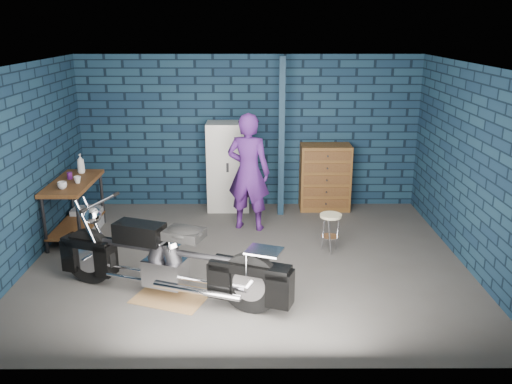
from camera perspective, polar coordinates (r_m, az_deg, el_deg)
ground at (r=7.71m, az=-0.86°, el=-7.23°), size 6.00×6.00×0.00m
room_walls at (r=7.67m, az=-0.88°, el=7.58°), size 6.02×5.01×2.71m
support_post at (r=9.16m, az=2.70°, el=5.66°), size 0.10×0.10×2.70m
workbench at (r=8.82m, az=-18.50°, el=-1.74°), size 0.60×1.40×0.91m
drip_mat at (r=6.84m, az=-8.86°, el=-10.80°), size 1.03×0.90×0.01m
motorcycle at (r=6.59m, az=-9.09°, el=-6.46°), size 2.68×1.55×1.14m
person at (r=8.59m, az=-0.80°, el=2.11°), size 0.79×0.62×1.89m
storage_bin at (r=9.36m, az=-17.28°, el=-2.51°), size 0.48×0.34×0.30m
locker at (r=9.56m, az=-2.94°, el=2.68°), size 0.73×0.52×1.57m
tool_chest at (r=9.69m, az=7.28°, el=1.53°), size 0.88×0.49×1.17m
shop_stool at (r=7.97m, az=7.81°, el=-4.30°), size 0.40×0.40×0.58m
cup_a at (r=8.32m, az=-19.73°, el=0.67°), size 0.16×0.16×0.11m
cup_b at (r=8.55m, az=-18.28°, el=1.24°), size 0.12×0.12×0.10m
mug_purple at (r=8.81m, az=-19.03°, el=1.64°), size 0.09×0.09×0.11m
bottle at (r=9.08m, az=-17.97°, el=2.88°), size 0.13×0.13×0.31m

